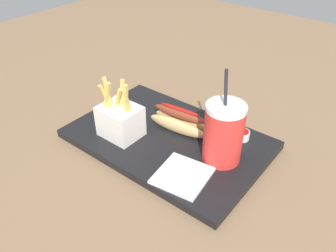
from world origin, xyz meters
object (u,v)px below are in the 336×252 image
object	(u,v)px
fries_basket	(120,120)
hot_dog_1	(180,121)
soda_cup	(223,133)
ketchup_cup_1	(242,135)
napkin_stack	(182,175)

from	to	relation	value
fries_basket	hot_dog_1	xyz separation A→B (m)	(-0.10, -0.11, -0.02)
soda_cup	hot_dog_1	distance (m)	0.15
ketchup_cup_1	napkin_stack	xyz separation A→B (m)	(0.03, 0.20, -0.01)
fries_basket	hot_dog_1	size ratio (longest dim) A/B	0.94
fries_basket	ketchup_cup_1	bearing A→B (deg)	-145.01
soda_cup	napkin_stack	size ratio (longest dim) A/B	1.99
hot_dog_1	napkin_stack	size ratio (longest dim) A/B	1.48
fries_basket	napkin_stack	size ratio (longest dim) A/B	1.39
soda_cup	hot_dog_1	world-z (taller)	soda_cup
napkin_stack	soda_cup	bearing A→B (deg)	-107.31
soda_cup	ketchup_cup_1	bearing A→B (deg)	-90.92
fries_basket	napkin_stack	bearing A→B (deg)	172.33
ketchup_cup_1	napkin_stack	distance (m)	0.20
hot_dog_1	ketchup_cup_1	distance (m)	0.16
soda_cup	napkin_stack	xyz separation A→B (m)	(0.03, 0.10, -0.07)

